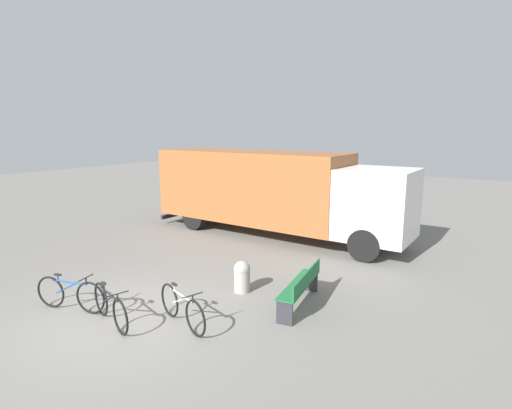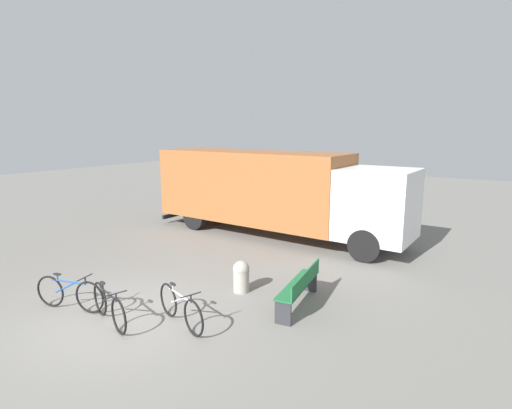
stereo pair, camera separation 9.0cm
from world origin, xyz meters
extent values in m
plane|color=slate|center=(0.00, 0.00, 0.00)|extent=(60.00, 60.00, 0.00)
cube|color=#99592D|center=(-1.69, 7.39, 1.77)|extent=(7.42, 2.49, 2.56)
cube|color=silver|center=(3.07, 7.26, 1.58)|extent=(2.23, 2.26, 2.18)
cube|color=black|center=(-5.42, 7.49, 0.27)|extent=(0.16, 2.18, 0.16)
cylinder|color=black|center=(3.10, 8.25, 0.49)|extent=(0.99, 0.31, 0.98)
cylinder|color=black|center=(3.05, 6.28, 0.49)|extent=(0.99, 0.31, 0.98)
cylinder|color=black|center=(-3.69, 8.43, 0.49)|extent=(0.99, 0.31, 0.98)
cylinder|color=black|center=(-3.74, 6.46, 0.49)|extent=(0.99, 0.31, 0.98)
cube|color=#1E6638|center=(2.80, 2.50, 0.51)|extent=(0.70, 1.99, 0.03)
cube|color=#1E6638|center=(2.98, 2.52, 0.66)|extent=(0.34, 1.93, 0.35)
cube|color=#2D2D33|center=(2.94, 1.58, 0.24)|extent=(0.34, 0.10, 0.49)
cube|color=#2D2D33|center=(2.66, 3.41, 0.24)|extent=(0.34, 0.10, 0.49)
torus|color=black|center=(-1.75, -0.49, 0.36)|extent=(0.70, 0.23, 0.72)
torus|color=black|center=(-0.75, -0.21, 0.36)|extent=(0.70, 0.23, 0.72)
cylinder|color=#1E4C9E|center=(-1.25, -0.35, 0.64)|extent=(0.86, 0.27, 0.04)
cylinder|color=#1E4C9E|center=(-1.32, -0.37, 0.51)|extent=(0.58, 0.19, 0.33)
cylinder|color=#1E4C9E|center=(-1.53, -0.42, 0.70)|extent=(0.03, 0.03, 0.12)
ellipsoid|color=black|center=(-1.53, -0.42, 0.78)|extent=(0.24, 0.15, 0.05)
cylinder|color=black|center=(-0.82, -0.23, 0.72)|extent=(0.03, 0.03, 0.15)
cylinder|color=black|center=(-0.82, -0.23, 0.79)|extent=(0.14, 0.43, 0.02)
torus|color=black|center=(-0.50, -0.13, 0.36)|extent=(0.70, 0.25, 0.72)
torus|color=black|center=(0.49, -0.44, 0.36)|extent=(0.70, 0.25, 0.72)
cylinder|color=black|center=(0.00, -0.28, 0.64)|extent=(0.86, 0.30, 0.04)
cylinder|color=black|center=(-0.08, -0.26, 0.51)|extent=(0.57, 0.21, 0.33)
cylinder|color=black|center=(-0.28, -0.20, 0.70)|extent=(0.03, 0.03, 0.12)
ellipsoid|color=black|center=(-0.28, -0.20, 0.78)|extent=(0.24, 0.15, 0.05)
cylinder|color=black|center=(0.42, -0.41, 0.72)|extent=(0.03, 0.03, 0.15)
cylinder|color=black|center=(0.42, -0.41, 0.79)|extent=(0.15, 0.43, 0.02)
torus|color=black|center=(0.75, 0.61, 0.36)|extent=(0.69, 0.27, 0.72)
torus|color=black|center=(1.73, 0.29, 0.36)|extent=(0.69, 0.27, 0.72)
cylinder|color=silver|center=(1.24, 0.45, 0.64)|extent=(0.85, 0.31, 0.04)
cylinder|color=silver|center=(1.17, 0.47, 0.51)|extent=(0.57, 0.22, 0.33)
cylinder|color=silver|center=(0.97, 0.54, 0.70)|extent=(0.03, 0.03, 0.12)
ellipsoid|color=black|center=(0.97, 0.54, 0.78)|extent=(0.24, 0.15, 0.05)
cylinder|color=black|center=(1.66, 0.31, 0.72)|extent=(0.03, 0.03, 0.15)
cylinder|color=black|center=(1.66, 0.31, 0.79)|extent=(0.16, 0.43, 0.02)
cylinder|color=#9E998C|center=(1.28, 2.50, 0.28)|extent=(0.38, 0.38, 0.56)
sphere|color=#9E998C|center=(1.28, 2.50, 0.56)|extent=(0.40, 0.40, 0.40)
camera|label=1|loc=(6.47, -4.97, 3.87)|focal=28.00mm
camera|label=2|loc=(6.54, -4.92, 3.87)|focal=28.00mm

